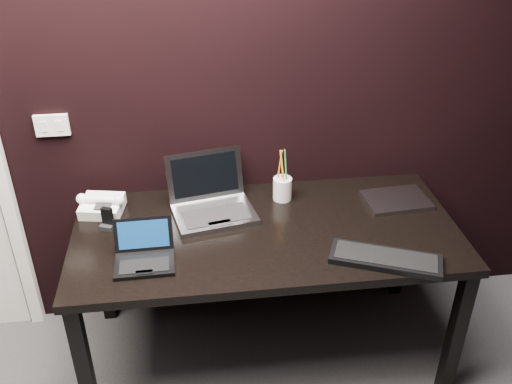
{
  "coord_description": "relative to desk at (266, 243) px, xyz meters",
  "views": [
    {
      "loc": [
        -0.01,
        -0.65,
        2.18
      ],
      "look_at": [
        0.25,
        1.35,
        0.97
      ],
      "focal_mm": 40.0,
      "sensor_mm": 36.0,
      "label": 1
    }
  ],
  "objects": [
    {
      "name": "desk_phone",
      "position": [
        -0.73,
        0.23,
        0.12
      ],
      "size": [
        0.23,
        0.2,
        0.11
      ],
      "color": "white",
      "rests_on": "desk"
    },
    {
      "name": "netbook",
      "position": [
        -0.52,
        -0.17,
        0.11
      ],
      "size": [
        0.24,
        0.22,
        0.15
      ],
      "color": "black",
      "rests_on": "desk"
    },
    {
      "name": "desk",
      "position": [
        0.0,
        0.0,
        0.0
      ],
      "size": [
        1.7,
        0.8,
        0.74
      ],
      "color": "black",
      "rests_on": "ground"
    },
    {
      "name": "mobile_phone",
      "position": [
        -0.69,
        0.1,
        0.11
      ],
      "size": [
        0.07,
        0.06,
        0.1
      ],
      "color": "black",
      "rests_on": "desk"
    },
    {
      "name": "wall_switch",
      "position": [
        -0.92,
        0.39,
        0.46
      ],
      "size": [
        0.15,
        0.02,
        0.1
      ],
      "color": "silver",
      "rests_on": "wall_back"
    },
    {
      "name": "closed_laptop",
      "position": [
        0.65,
        0.15,
        0.09
      ],
      "size": [
        0.31,
        0.24,
        0.02
      ],
      "color": "#97989D",
      "rests_on": "desk"
    },
    {
      "name": "wall_back",
      "position": [
        -0.3,
        0.4,
        0.64
      ],
      "size": [
        4.0,
        0.0,
        4.0
      ],
      "primitive_type": "plane",
      "rotation": [
        1.57,
        0.0,
        0.0
      ],
      "color": "black",
      "rests_on": "ground"
    },
    {
      "name": "silver_laptop",
      "position": [
        -0.23,
        0.17,
        0.12
      ],
      "size": [
        0.41,
        0.39,
        0.25
      ],
      "color": "#96969B",
      "rests_on": "desk"
    },
    {
      "name": "pen_cup",
      "position": [
        0.11,
        0.25,
        0.14
      ],
      "size": [
        0.1,
        0.1,
        0.26
      ],
      "color": "silver",
      "rests_on": "desk"
    },
    {
      "name": "ext_keyboard",
      "position": [
        0.45,
        -0.29,
        0.09
      ],
      "size": [
        0.47,
        0.31,
        0.03
      ],
      "color": "black",
      "rests_on": "desk"
    }
  ]
}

